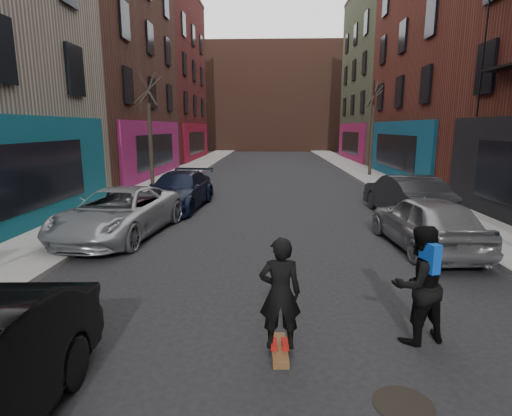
# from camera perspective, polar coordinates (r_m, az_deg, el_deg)

# --- Properties ---
(sidewalk_left) EXTENTS (2.50, 84.00, 0.13)m
(sidewalk_left) POSITION_cam_1_polar(r_m,az_deg,el_deg) (32.67, -8.62, 5.94)
(sidewalk_left) COLOR gray
(sidewalk_left) RESTS_ON ground
(sidewalk_right) EXTENTS (2.50, 84.00, 0.13)m
(sidewalk_right) POSITION_cam_1_polar(r_m,az_deg,el_deg) (32.74, 13.53, 5.76)
(sidewalk_right) COLOR gray
(sidewalk_right) RESTS_ON ground
(building_far) EXTENTS (40.00, 10.00, 14.00)m
(building_far) POSITION_cam_1_polar(r_m,az_deg,el_deg) (58.08, 2.40, 15.27)
(building_far) COLOR #47281E
(building_far) RESTS_ON ground
(tree_left_far) EXTENTS (2.00, 2.00, 6.50)m
(tree_left_far) POSITION_cam_1_polar(r_m,az_deg,el_deg) (20.84, -14.97, 11.74)
(tree_left_far) COLOR black
(tree_left_far) RESTS_ON sidewalk_left
(tree_right_far) EXTENTS (2.00, 2.00, 6.80)m
(tree_right_far) POSITION_cam_1_polar(r_m,az_deg,el_deg) (26.73, 16.31, 11.85)
(tree_right_far) COLOR black
(tree_right_far) RESTS_ON sidewalk_right
(parked_left_far) EXTENTS (2.89, 5.28, 1.40)m
(parked_left_far) POSITION_cam_1_polar(r_m,az_deg,el_deg) (12.30, -18.98, -0.62)
(parked_left_far) COLOR #999CA1
(parked_left_far) RESTS_ON ground
(parked_left_end) EXTENTS (2.37, 5.02, 1.42)m
(parked_left_end) POSITION_cam_1_polar(r_m,az_deg,el_deg) (15.99, -10.97, 2.49)
(parked_left_end) COLOR black
(parked_left_end) RESTS_ON ground
(parked_right_far) EXTENTS (2.04, 4.39, 1.46)m
(parked_right_far) POSITION_cam_1_polar(r_m,az_deg,el_deg) (11.30, 23.12, -1.82)
(parked_right_far) COLOR gray
(parked_right_far) RESTS_ON ground
(parked_right_end) EXTENTS (1.96, 4.71, 1.52)m
(parked_right_end) POSITION_cam_1_polar(r_m,az_deg,el_deg) (15.14, 20.52, 1.66)
(parked_right_end) COLOR black
(parked_right_end) RESTS_ON ground
(skateboard) EXTENTS (0.25, 0.81, 0.10)m
(skateboard) POSITION_cam_1_polar(r_m,az_deg,el_deg) (6.01, 3.35, -19.55)
(skateboard) COLOR brown
(skateboard) RESTS_ON ground
(skateboarder) EXTENTS (0.60, 0.41, 1.61)m
(skateboarder) POSITION_cam_1_polar(r_m,az_deg,el_deg) (5.62, 3.46, -12.08)
(skateboarder) COLOR black
(skateboarder) RESTS_ON skateboard
(pedestrian) EXTENTS (1.04, 0.92, 1.78)m
(pedestrian) POSITION_cam_1_polar(r_m,az_deg,el_deg) (6.39, 22.20, -10.02)
(pedestrian) COLOR black
(pedestrian) RESTS_ON ground
(manhole) EXTENTS (0.82, 0.82, 0.01)m
(manhole) POSITION_cam_1_polar(r_m,az_deg,el_deg) (5.40, 20.35, -24.87)
(manhole) COLOR black
(manhole) RESTS_ON ground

